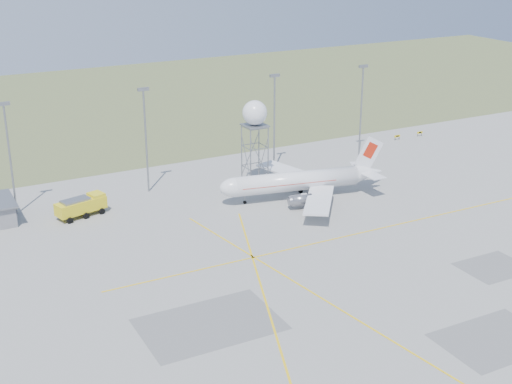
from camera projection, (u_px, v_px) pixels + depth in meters
ground at (405, 341)px, 88.84m from camera, size 400.00×400.00×0.00m
grass_strip at (94, 107)px, 204.92m from camera, size 400.00×120.00×0.03m
mast_a at (9, 149)px, 124.06m from camera, size 2.20×0.50×20.50m
mast_b at (146, 132)px, 134.99m from camera, size 2.20×0.50×20.50m
mast_c at (274, 115)px, 147.22m from camera, size 2.20×0.50×20.50m
mast_d at (361, 103)px, 156.84m from camera, size 2.20×0.50×20.50m
taxi_sign_near at (397, 136)px, 172.52m from camera, size 1.60×0.17×1.20m
taxi_sign_far at (420, 133)px, 175.58m from camera, size 1.60×0.17×1.20m
airliner_main at (299, 181)px, 134.45m from camera, size 32.49×31.13×11.10m
radar_tower at (255, 139)px, 138.52m from camera, size 4.81×4.81×17.40m
fire_truck at (82, 207)px, 126.70m from camera, size 9.47×5.42×3.60m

